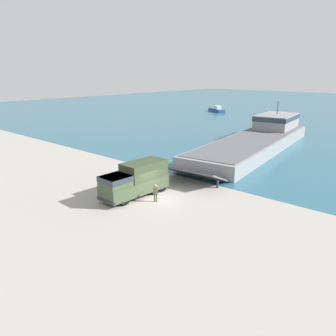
{
  "coord_description": "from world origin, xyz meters",
  "views": [
    {
      "loc": [
        19.77,
        -21.2,
        11.61
      ],
      "look_at": [
        -2.54,
        4.45,
        1.64
      ],
      "focal_mm": 35.0,
      "sensor_mm": 36.0,
      "label": 1
    }
  ],
  "objects_px": {
    "soldier_on_ramp": "(156,192)",
    "mooring_bollard": "(218,183)",
    "military_truck": "(135,180)",
    "moored_boat_a": "(217,110)",
    "landing_craft": "(259,137)",
    "moored_boat_b": "(286,119)"
  },
  "relations": [
    {
      "from": "soldier_on_ramp",
      "to": "moored_boat_a",
      "type": "bearing_deg",
      "value": 166.32
    },
    {
      "from": "moored_boat_b",
      "to": "military_truck",
      "type": "bearing_deg",
      "value": 168.76
    },
    {
      "from": "landing_craft",
      "to": "mooring_bollard",
      "type": "relative_size",
      "value": 41.61
    },
    {
      "from": "soldier_on_ramp",
      "to": "mooring_bollard",
      "type": "height_order",
      "value": "soldier_on_ramp"
    },
    {
      "from": "soldier_on_ramp",
      "to": "landing_craft",
      "type": "bearing_deg",
      "value": 144.69
    },
    {
      "from": "moored_boat_b",
      "to": "mooring_bollard",
      "type": "relative_size",
      "value": 6.86
    },
    {
      "from": "military_truck",
      "to": "mooring_bollard",
      "type": "relative_size",
      "value": 7.93
    },
    {
      "from": "moored_boat_a",
      "to": "mooring_bollard",
      "type": "relative_size",
      "value": 8.03
    },
    {
      "from": "landing_craft",
      "to": "mooring_bollard",
      "type": "distance_m",
      "value": 21.83
    },
    {
      "from": "military_truck",
      "to": "mooring_bollard",
      "type": "xyz_separation_m",
      "value": [
        4.78,
        7.18,
        -1.16
      ]
    },
    {
      "from": "moored_boat_a",
      "to": "moored_boat_b",
      "type": "xyz_separation_m",
      "value": [
        24.17,
        -6.27,
        -0.09
      ]
    },
    {
      "from": "landing_craft",
      "to": "military_truck",
      "type": "height_order",
      "value": "landing_craft"
    },
    {
      "from": "military_truck",
      "to": "soldier_on_ramp",
      "type": "distance_m",
      "value": 2.61
    },
    {
      "from": "soldier_on_ramp",
      "to": "moored_boat_b",
      "type": "relative_size",
      "value": 0.27
    },
    {
      "from": "landing_craft",
      "to": "military_truck",
      "type": "bearing_deg",
      "value": -95.11
    },
    {
      "from": "landing_craft",
      "to": "soldier_on_ramp",
      "type": "height_order",
      "value": "landing_craft"
    },
    {
      "from": "soldier_on_ramp",
      "to": "mooring_bollard",
      "type": "relative_size",
      "value": 1.86
    },
    {
      "from": "military_truck",
      "to": "soldier_on_ramp",
      "type": "xyz_separation_m",
      "value": [
        2.52,
        0.17,
        -0.68
      ]
    },
    {
      "from": "military_truck",
      "to": "moored_boat_b",
      "type": "bearing_deg",
      "value": -169.78
    },
    {
      "from": "soldier_on_ramp",
      "to": "mooring_bollard",
      "type": "distance_m",
      "value": 7.38
    },
    {
      "from": "military_truck",
      "to": "moored_boat_a",
      "type": "distance_m",
      "value": 73.1
    },
    {
      "from": "moored_boat_a",
      "to": "mooring_bollard",
      "type": "bearing_deg",
      "value": -116.83
    }
  ]
}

